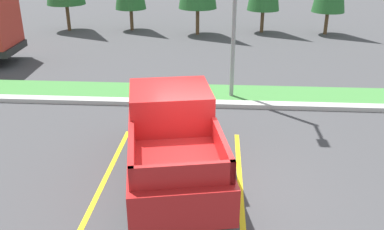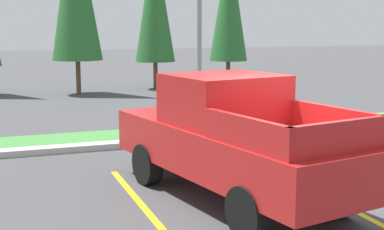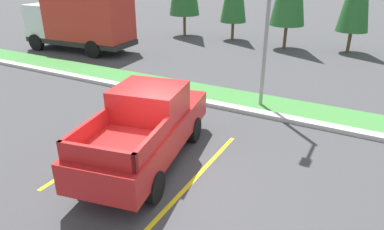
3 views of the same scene
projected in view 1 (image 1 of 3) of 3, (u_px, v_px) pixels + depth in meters
ground_plane at (209, 190)px, 9.29m from camera, size 120.00×120.00×0.00m
parking_line_near at (107, 175)px, 9.86m from camera, size 0.12×4.80×0.01m
parking_line_far at (240, 180)px, 9.66m from camera, size 0.12×4.80×0.01m
curb_strip at (214, 104)px, 13.85m from camera, size 56.00×0.40×0.15m
grass_median at (215, 94)px, 14.87m from camera, size 56.00×1.80×0.06m
pickup_truck_main at (172, 137)px, 9.40m from camera, size 2.86×5.49×2.10m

